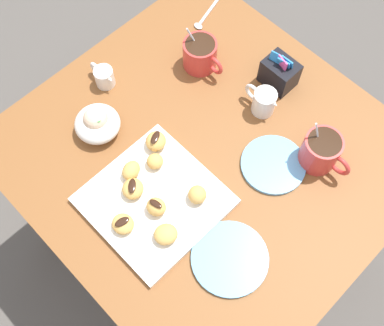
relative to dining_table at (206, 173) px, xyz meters
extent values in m
plane|color=#514C47|center=(0.00, 0.00, -0.59)|extent=(8.00, 8.00, 0.00)
cube|color=brown|center=(0.00, 0.00, 0.11)|extent=(0.93, 0.88, 0.04)
cube|color=brown|center=(-0.40, -0.38, -0.25)|extent=(0.07, 0.07, 0.68)
cube|color=brown|center=(-0.40, 0.38, -0.25)|extent=(0.07, 0.07, 0.68)
cube|color=brown|center=(0.40, 0.38, -0.25)|extent=(0.07, 0.07, 0.68)
cube|color=white|center=(0.01, -0.19, 0.14)|extent=(0.29, 0.29, 0.02)
cylinder|color=red|center=(-0.21, 0.18, 0.17)|extent=(0.09, 0.09, 0.09)
torus|color=red|center=(-0.15, 0.18, 0.18)|extent=(0.06, 0.01, 0.06)
cylinder|color=#331E11|center=(-0.21, 0.18, 0.21)|extent=(0.08, 0.08, 0.01)
cylinder|color=silver|center=(-0.23, 0.18, 0.21)|extent=(0.04, 0.04, 0.11)
cylinder|color=red|center=(0.21, 0.18, 0.18)|extent=(0.09, 0.09, 0.10)
torus|color=red|center=(0.26, 0.18, 0.18)|extent=(0.06, 0.01, 0.06)
cylinder|color=#331E11|center=(0.21, 0.18, 0.22)|extent=(0.08, 0.08, 0.01)
cylinder|color=silver|center=(0.19, 0.18, 0.22)|extent=(0.04, 0.02, 0.13)
cylinder|color=white|center=(0.01, 0.19, 0.17)|extent=(0.06, 0.06, 0.07)
cone|color=white|center=(0.04, 0.19, 0.19)|extent=(0.02, 0.02, 0.02)
torus|color=white|center=(-0.03, 0.19, 0.17)|extent=(0.05, 0.01, 0.05)
cylinder|color=white|center=(0.01, 0.19, 0.20)|extent=(0.05, 0.05, 0.01)
cube|color=black|center=(-0.02, 0.29, 0.17)|extent=(0.09, 0.07, 0.08)
cube|color=#2D84D1|center=(-0.03, 0.29, 0.22)|extent=(0.04, 0.02, 0.03)
cube|color=#EA4C93|center=(-0.01, 0.28, 0.22)|extent=(0.04, 0.01, 0.03)
cube|color=#2D84D1|center=(-0.01, 0.29, 0.22)|extent=(0.04, 0.02, 0.03)
cube|color=#2D84D1|center=(-0.01, 0.30, 0.22)|extent=(0.04, 0.01, 0.03)
ellipsoid|color=white|center=(-0.24, -0.15, 0.16)|extent=(0.12, 0.12, 0.06)
sphere|color=beige|center=(-0.24, -0.15, 0.19)|extent=(0.06, 0.06, 0.06)
ellipsoid|color=green|center=(-0.23, -0.15, 0.21)|extent=(0.03, 0.03, 0.01)
cylinder|color=white|center=(-0.34, -0.05, 0.16)|extent=(0.05, 0.05, 0.05)
cone|color=white|center=(-0.32, -0.05, 0.18)|extent=(0.02, 0.02, 0.02)
torus|color=white|center=(-0.38, -0.05, 0.16)|extent=(0.04, 0.01, 0.04)
cylinder|color=black|center=(-0.34, -0.05, 0.18)|extent=(0.04, 0.04, 0.01)
cylinder|color=#66A8DB|center=(0.14, 0.09, 0.14)|extent=(0.16, 0.16, 0.01)
cylinder|color=#66A8DB|center=(0.23, -0.16, 0.14)|extent=(0.18, 0.18, 0.01)
cube|color=silver|center=(-0.32, 0.34, 0.13)|extent=(0.05, 0.15, 0.00)
ellipsoid|color=silver|center=(-0.30, 0.27, 0.13)|extent=(0.03, 0.02, 0.01)
ellipsoid|color=#DBA351|center=(-0.04, -0.21, 0.16)|extent=(0.07, 0.07, 0.03)
ellipsoid|color=black|center=(-0.04, -0.21, 0.18)|extent=(0.04, 0.04, 0.00)
ellipsoid|color=#DBA351|center=(0.01, -0.28, 0.16)|extent=(0.06, 0.05, 0.03)
ellipsoid|color=black|center=(0.01, -0.28, 0.18)|extent=(0.03, 0.04, 0.00)
ellipsoid|color=#DBA351|center=(-0.10, -0.08, 0.17)|extent=(0.07, 0.07, 0.04)
ellipsoid|color=black|center=(-0.10, -0.08, 0.19)|extent=(0.03, 0.04, 0.00)
ellipsoid|color=#DBA351|center=(-0.08, -0.18, 0.17)|extent=(0.06, 0.06, 0.04)
ellipsoid|color=#DBA351|center=(0.08, -0.11, 0.17)|extent=(0.06, 0.06, 0.04)
ellipsoid|color=#DBA351|center=(0.03, -0.20, 0.17)|extent=(0.05, 0.05, 0.04)
ellipsoid|color=black|center=(0.03, -0.20, 0.19)|extent=(0.04, 0.02, 0.00)
ellipsoid|color=#DBA351|center=(-0.06, -0.12, 0.16)|extent=(0.06, 0.06, 0.03)
ellipsoid|color=#DBA351|center=(0.09, -0.23, 0.16)|extent=(0.07, 0.07, 0.03)
camera|label=1|loc=(0.36, -0.41, 1.22)|focal=44.69mm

